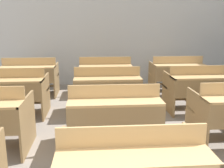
# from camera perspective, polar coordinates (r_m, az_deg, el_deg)

# --- Properties ---
(wall_back) EXTENTS (6.61, 0.06, 2.77)m
(wall_back) POSITION_cam_1_polar(r_m,az_deg,el_deg) (6.94, -0.87, 11.35)
(wall_back) COLOR silver
(wall_back) RESTS_ON ground_plane
(bench_second_center) EXTENTS (1.16, 0.77, 0.87)m
(bench_second_center) POSITION_cam_1_polar(r_m,az_deg,el_deg) (3.42, 0.46, -6.67)
(bench_second_center) COLOR #98794F
(bench_second_center) RESTS_ON ground_plane
(bench_third_left) EXTENTS (1.16, 0.77, 0.87)m
(bench_third_left) POSITION_cam_1_polar(r_m,az_deg,el_deg) (4.89, -20.97, -1.40)
(bench_third_left) COLOR olive
(bench_third_left) RESTS_ON ground_plane
(bench_third_center) EXTENTS (1.16, 0.77, 0.87)m
(bench_third_center) POSITION_cam_1_polar(r_m,az_deg,el_deg) (4.70, -1.06, -1.07)
(bench_third_center) COLOR olive
(bench_third_center) RESTS_ON ground_plane
(bench_third_right) EXTENTS (1.16, 0.77, 0.87)m
(bench_third_right) POSITION_cam_1_polar(r_m,az_deg,el_deg) (5.09, 18.49, -0.64)
(bench_third_right) COLOR olive
(bench_third_right) RESTS_ON ground_plane
(bench_back_left) EXTENTS (1.16, 0.77, 0.87)m
(bench_back_left) POSITION_cam_1_polar(r_m,az_deg,el_deg) (6.13, -17.37, 1.74)
(bench_back_left) COLOR #96784E
(bench_back_left) RESTS_ON ground_plane
(bench_back_center) EXTENTS (1.16, 0.77, 0.87)m
(bench_back_center) POSITION_cam_1_polar(r_m,az_deg,el_deg) (5.99, -1.48, 2.10)
(bench_back_center) COLOR olive
(bench_back_center) RESTS_ON ground_plane
(bench_back_right) EXTENTS (1.16, 0.77, 0.87)m
(bench_back_right) POSITION_cam_1_polar(r_m,az_deg,el_deg) (6.28, 13.92, 2.24)
(bench_back_right) COLOR #9A7B51
(bench_back_right) RESTS_ON ground_plane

